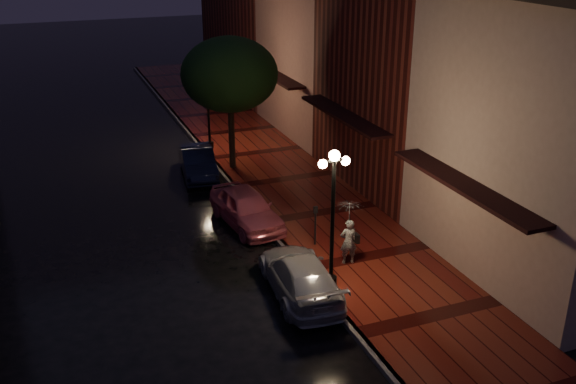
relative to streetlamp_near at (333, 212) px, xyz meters
name	(u,v)px	position (x,y,z in m)	size (l,w,h in m)	color
ground	(265,225)	(-0.35, 5.00, -2.60)	(120.00, 120.00, 0.00)	black
sidewalk	(320,214)	(1.90, 5.00, -2.53)	(4.50, 60.00, 0.15)	#4C100D
curb	(265,223)	(-0.35, 5.00, -2.53)	(0.25, 60.00, 0.15)	#595451
storefront_near	(550,141)	(6.65, -1.00, 1.65)	(5.00, 8.00, 8.50)	gray
storefront_mid	(411,53)	(6.65, 7.00, 2.90)	(5.00, 8.00, 11.00)	#511914
storefront_far	(327,46)	(6.65, 15.00, 1.90)	(5.00, 8.00, 9.00)	#8C5951
storefront_extra	(263,13)	(6.65, 25.00, 2.40)	(5.00, 12.00, 10.00)	#511914
streetlamp_near	(333,212)	(0.00, 0.00, 0.00)	(0.96, 0.36, 4.31)	black
streetlamp_far	(208,99)	(0.00, 14.00, 0.00)	(0.96, 0.36, 4.31)	black
street_tree	(230,77)	(0.26, 10.99, 1.64)	(4.16, 4.16, 5.80)	black
pink_car	(246,208)	(-0.95, 5.28, -1.92)	(1.61, 4.01, 1.37)	#D05567
navy_car	(198,162)	(-1.37, 10.85, -1.96)	(1.35, 3.87, 1.28)	black
silver_car	(300,276)	(-0.95, 0.11, -1.97)	(1.75, 4.31, 1.25)	#A2A2A9
woman_with_umbrella	(349,223)	(1.12, 1.11, -1.05)	(0.88, 0.90, 2.12)	silver
parking_meter	(315,222)	(0.65, 2.66, -1.60)	(0.13, 0.10, 1.41)	black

